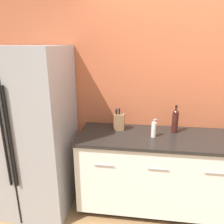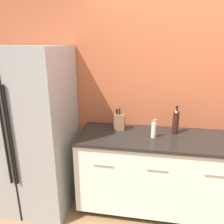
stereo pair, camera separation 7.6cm
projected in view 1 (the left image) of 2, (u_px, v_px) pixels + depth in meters
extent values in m
cube|color=#BC5B38|center=(194.00, 96.00, 2.53)|extent=(10.00, 0.05, 2.60)
cube|color=black|center=(175.00, 202.00, 2.65)|extent=(2.21, 0.54, 0.09)
cube|color=white|center=(179.00, 172.00, 2.47)|extent=(2.25, 0.62, 0.80)
cube|color=black|center=(183.00, 139.00, 2.33)|extent=(2.27, 0.64, 0.03)
cylinder|color=#99999E|center=(104.00, 165.00, 2.20)|extent=(0.20, 0.01, 0.01)
cylinder|color=#99999E|center=(158.00, 169.00, 2.14)|extent=(0.20, 0.01, 0.01)
cylinder|color=#99999E|center=(216.00, 173.00, 2.07)|extent=(0.20, 0.01, 0.01)
cube|color=#9E9EA0|center=(29.00, 131.00, 2.48)|extent=(0.91, 0.78, 1.87)
cube|color=black|center=(9.00, 147.00, 2.10)|extent=(0.01, 0.01, 1.83)
cylinder|color=black|center=(4.00, 139.00, 2.06)|extent=(0.02, 0.02, 1.03)
cylinder|color=black|center=(11.00, 139.00, 2.06)|extent=(0.02, 0.02, 1.03)
cube|color=olive|center=(119.00, 122.00, 2.52)|extent=(0.12, 0.09, 0.19)
cylinder|color=black|center=(117.00, 111.00, 2.50)|extent=(0.02, 0.03, 0.07)
cylinder|color=black|center=(116.00, 112.00, 2.47)|extent=(0.02, 0.03, 0.06)
cylinder|color=black|center=(119.00, 111.00, 2.49)|extent=(0.02, 0.03, 0.07)
cylinder|color=black|center=(119.00, 111.00, 2.46)|extent=(0.02, 0.03, 0.08)
cylinder|color=#3D1914|center=(175.00, 123.00, 2.43)|extent=(0.07, 0.07, 0.22)
sphere|color=#3D1914|center=(176.00, 113.00, 2.39)|extent=(0.07, 0.07, 0.07)
cylinder|color=#3D1914|center=(176.00, 110.00, 2.38)|extent=(0.02, 0.02, 0.08)
cylinder|color=black|center=(176.00, 106.00, 2.37)|extent=(0.02, 0.02, 0.02)
cylinder|color=silver|center=(154.00, 130.00, 2.32)|extent=(0.05, 0.05, 0.17)
cylinder|color=#B2B2B5|center=(154.00, 121.00, 2.29)|extent=(0.02, 0.02, 0.04)
cylinder|color=#B2B2B5|center=(156.00, 119.00, 2.28)|extent=(0.03, 0.01, 0.01)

